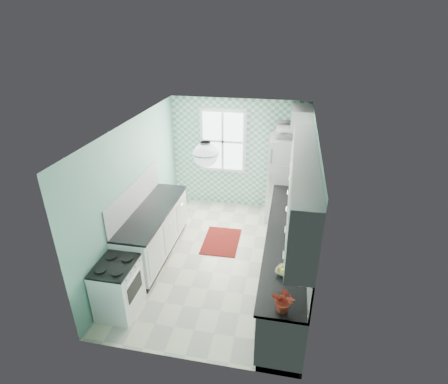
% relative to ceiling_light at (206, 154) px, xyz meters
% --- Properties ---
extents(floor, '(3.00, 4.40, 0.02)m').
position_rel_ceiling_light_xyz_m(floor, '(0.00, 0.80, -2.33)').
color(floor, '#EEE5C2').
rests_on(floor, ground).
extents(ceiling, '(3.00, 4.40, 0.02)m').
position_rel_ceiling_light_xyz_m(ceiling, '(0.00, 0.80, 0.19)').
color(ceiling, white).
rests_on(ceiling, wall_back).
extents(wall_back, '(3.00, 0.02, 2.50)m').
position_rel_ceiling_light_xyz_m(wall_back, '(0.00, 3.01, -1.07)').
color(wall_back, '#71AD9C').
rests_on(wall_back, floor).
extents(wall_front, '(3.00, 0.02, 2.50)m').
position_rel_ceiling_light_xyz_m(wall_front, '(0.00, -1.41, -1.07)').
color(wall_front, '#71AD9C').
rests_on(wall_front, floor).
extents(wall_left, '(0.02, 4.40, 2.50)m').
position_rel_ceiling_light_xyz_m(wall_left, '(-1.51, 0.80, -1.07)').
color(wall_left, '#71AD9C').
rests_on(wall_left, floor).
extents(wall_right, '(0.02, 4.40, 2.50)m').
position_rel_ceiling_light_xyz_m(wall_right, '(1.51, 0.80, -1.07)').
color(wall_right, '#71AD9C').
rests_on(wall_right, floor).
extents(accent_wall, '(3.00, 0.01, 2.50)m').
position_rel_ceiling_light_xyz_m(accent_wall, '(0.00, 2.99, -1.07)').
color(accent_wall, '#5BB493').
rests_on(accent_wall, wall_back).
extents(window, '(1.04, 0.05, 1.44)m').
position_rel_ceiling_light_xyz_m(window, '(-0.35, 2.96, -0.77)').
color(window, white).
rests_on(window, wall_back).
extents(backsplash_right, '(0.02, 3.60, 0.51)m').
position_rel_ceiling_light_xyz_m(backsplash_right, '(1.49, 0.40, -1.13)').
color(backsplash_right, white).
rests_on(backsplash_right, wall_right).
extents(backsplash_left, '(0.02, 2.15, 0.51)m').
position_rel_ceiling_light_xyz_m(backsplash_left, '(-1.49, 0.73, -1.13)').
color(backsplash_left, white).
rests_on(backsplash_left, wall_left).
extents(upper_cabinets_right, '(0.33, 3.20, 0.90)m').
position_rel_ceiling_light_xyz_m(upper_cabinets_right, '(1.33, 0.20, -0.42)').
color(upper_cabinets_right, white).
rests_on(upper_cabinets_right, wall_right).
extents(upper_cabinet_fridge, '(0.40, 0.74, 0.40)m').
position_rel_ceiling_light_xyz_m(upper_cabinet_fridge, '(1.30, 2.63, -0.07)').
color(upper_cabinet_fridge, white).
rests_on(upper_cabinet_fridge, wall_right).
extents(ceiling_light, '(0.34, 0.34, 0.35)m').
position_rel_ceiling_light_xyz_m(ceiling_light, '(0.00, 0.00, 0.00)').
color(ceiling_light, silver).
rests_on(ceiling_light, ceiling).
extents(base_cabinets_right, '(0.60, 3.60, 0.90)m').
position_rel_ceiling_light_xyz_m(base_cabinets_right, '(1.20, 0.40, -1.87)').
color(base_cabinets_right, white).
rests_on(base_cabinets_right, floor).
extents(countertop_right, '(0.63, 3.60, 0.04)m').
position_rel_ceiling_light_xyz_m(countertop_right, '(1.19, 0.40, -1.40)').
color(countertop_right, black).
rests_on(countertop_right, base_cabinets_right).
extents(base_cabinets_left, '(0.60, 2.15, 0.90)m').
position_rel_ceiling_light_xyz_m(base_cabinets_left, '(-1.20, 0.73, -1.87)').
color(base_cabinets_left, white).
rests_on(base_cabinets_left, floor).
extents(countertop_left, '(0.63, 2.15, 0.04)m').
position_rel_ceiling_light_xyz_m(countertop_left, '(-1.19, 0.73, -1.40)').
color(countertop_left, black).
rests_on(countertop_left, base_cabinets_left).
extents(fridge, '(0.80, 0.79, 1.84)m').
position_rel_ceiling_light_xyz_m(fridge, '(1.11, 2.58, -1.41)').
color(fridge, white).
rests_on(fridge, floor).
extents(stove, '(0.54, 0.68, 0.81)m').
position_rel_ceiling_light_xyz_m(stove, '(-1.20, -0.73, -1.89)').
color(stove, white).
rests_on(stove, floor).
extents(sink, '(0.48, 0.40, 0.53)m').
position_rel_ceiling_light_xyz_m(sink, '(1.20, 1.31, -1.39)').
color(sink, silver).
rests_on(sink, countertop_right).
extents(rug, '(0.71, 1.00, 0.02)m').
position_rel_ceiling_light_xyz_m(rug, '(-0.06, 1.33, -2.32)').
color(rug, maroon).
rests_on(rug, floor).
extents(dish_towel, '(0.06, 0.26, 0.38)m').
position_rel_ceiling_light_xyz_m(dish_towel, '(0.89, 1.31, -1.84)').
color(dish_towel, '#53B5AF').
rests_on(dish_towel, base_cabinets_right).
extents(fruit_bowl, '(0.32, 0.32, 0.06)m').
position_rel_ceiling_light_xyz_m(fruit_bowl, '(1.20, -0.59, -1.35)').
color(fruit_bowl, silver).
rests_on(fruit_bowl, countertop_right).
extents(potted_plant, '(0.33, 0.31, 0.31)m').
position_rel_ceiling_light_xyz_m(potted_plant, '(1.20, -1.26, -1.23)').
color(potted_plant, red).
rests_on(potted_plant, countertop_right).
extents(soap_bottle, '(0.12, 0.12, 0.22)m').
position_rel_ceiling_light_xyz_m(soap_bottle, '(1.25, 1.79, -1.27)').
color(soap_bottle, '#A0BDC8').
rests_on(soap_bottle, countertop_right).
extents(microwave, '(0.57, 0.40, 0.31)m').
position_rel_ceiling_light_xyz_m(microwave, '(1.11, 2.58, -0.33)').
color(microwave, silver).
rests_on(microwave, fridge).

